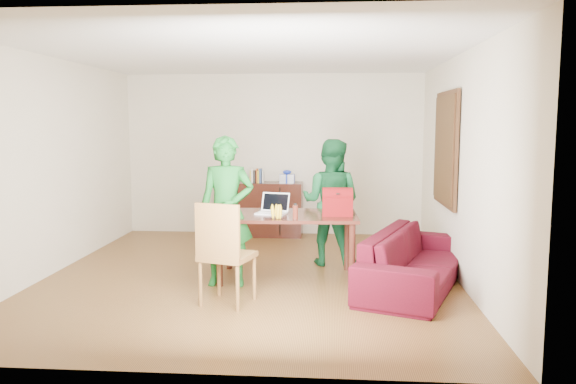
# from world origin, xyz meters

# --- Properties ---
(room) EXTENTS (5.20, 5.70, 2.90)m
(room) POSITION_xyz_m (0.01, 0.13, 1.31)
(room) COLOR #4D2E13
(room) RESTS_ON ground
(table) EXTENTS (1.72, 1.02, 0.79)m
(table) POSITION_xyz_m (0.45, -0.04, 0.69)
(table) COLOR black
(table) RESTS_ON ground
(chair) EXTENTS (0.61, 0.59, 1.08)m
(chair) POSITION_xyz_m (-0.10, -1.08, 0.32)
(chair) COLOR brown
(chair) RESTS_ON ground
(person_near) EXTENTS (0.64, 0.43, 1.74)m
(person_near) POSITION_xyz_m (-0.22, -0.39, 0.87)
(person_near) COLOR #166621
(person_near) RESTS_ON ground
(person_far) EXTENTS (0.97, 0.86, 1.67)m
(person_far) POSITION_xyz_m (0.98, 0.67, 0.84)
(person_far) COLOR #125228
(person_far) RESTS_ON ground
(laptop) EXTENTS (0.40, 0.32, 0.25)m
(laptop) POSITION_xyz_m (0.26, -0.06, 0.84)
(laptop) COLOR white
(laptop) RESTS_ON table
(bananas) EXTENTS (0.19, 0.15, 0.07)m
(bananas) POSITION_xyz_m (0.36, -0.40, 0.82)
(bananas) COLOR gold
(bananas) RESTS_ON table
(bottle) EXTENTS (0.08, 0.08, 0.18)m
(bottle) POSITION_xyz_m (0.57, -0.39, 0.88)
(bottle) COLOR #551E13
(bottle) RESTS_ON table
(red_bag) EXTENTS (0.36, 0.22, 0.26)m
(red_bag) POSITION_xyz_m (1.05, -0.11, 0.92)
(red_bag) COLOR maroon
(red_bag) RESTS_ON table
(sofa) EXTENTS (1.59, 2.36, 0.64)m
(sofa) POSITION_xyz_m (1.95, -0.32, 0.32)
(sofa) COLOR #330608
(sofa) RESTS_ON ground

